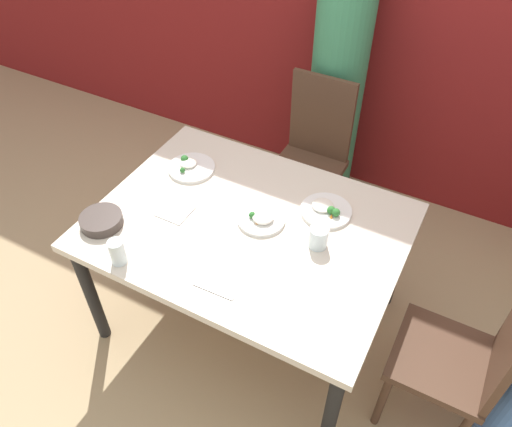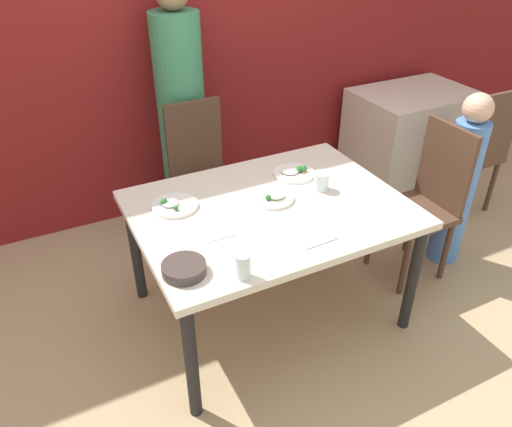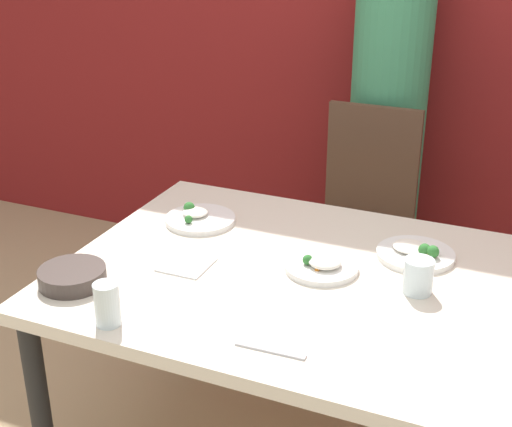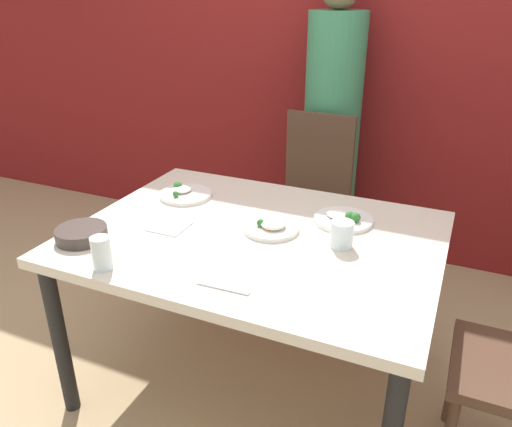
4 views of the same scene
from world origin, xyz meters
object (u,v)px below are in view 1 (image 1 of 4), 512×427
at_px(person_adult, 337,90).
at_px(plate_rice_adult, 191,167).
at_px(glass_water_tall, 117,252).
at_px(chair_adult_spot, 311,155).
at_px(bowl_curry, 101,220).
at_px(chair_child_spot, 466,357).

relative_size(person_adult, plate_rice_adult, 7.09).
height_order(person_adult, glass_water_tall, person_adult).
bearing_deg(chair_adult_spot, bowl_curry, -114.28).
height_order(plate_rice_adult, glass_water_tall, glass_water_tall).
bearing_deg(person_adult, chair_child_spot, -49.27).
bearing_deg(glass_water_tall, chair_child_spot, 15.11).
bearing_deg(chair_child_spot, person_adult, -139.27).
height_order(chair_adult_spot, chair_child_spot, same).
bearing_deg(plate_rice_adult, chair_adult_spot, 58.70).
bearing_deg(bowl_curry, person_adult, 70.54).
distance_m(plate_rice_adult, glass_water_tall, 0.66).
height_order(person_adult, bowl_curry, person_adult).
bearing_deg(glass_water_tall, chair_adult_spot, 76.36).
relative_size(chair_child_spot, glass_water_tall, 8.39).
xyz_separation_m(plate_rice_adult, glass_water_tall, (0.08, -0.66, 0.05)).
bearing_deg(bowl_curry, chair_adult_spot, 65.72).
xyz_separation_m(chair_adult_spot, chair_child_spot, (1.09, -0.93, 0.00)).
xyz_separation_m(chair_child_spot, person_adult, (-1.09, 1.26, 0.26)).
xyz_separation_m(bowl_curry, glass_water_tall, (0.21, -0.14, 0.03)).
xyz_separation_m(chair_child_spot, bowl_curry, (-1.62, -0.24, 0.23)).
height_order(bowl_curry, plate_rice_adult, plate_rice_adult).
bearing_deg(chair_adult_spot, person_adult, 90.00).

